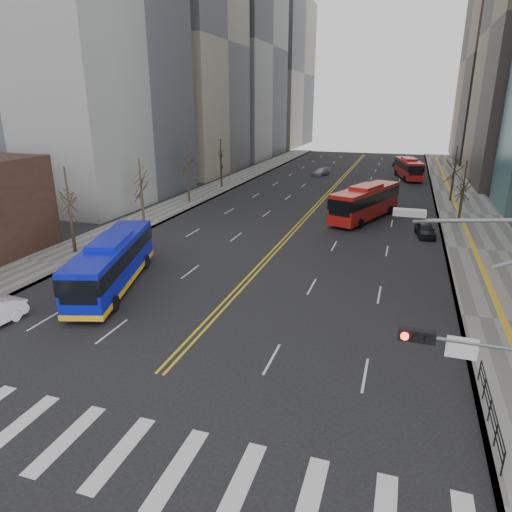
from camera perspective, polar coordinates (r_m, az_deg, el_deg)
ground at (r=19.57m, az=-19.75°, el=-21.44°), size 220.00×220.00×0.00m
sidewalk_right at (r=58.10m, az=25.01°, el=4.82°), size 7.00×130.00×0.15m
sidewalk_left at (r=63.52m, az=-7.14°, el=7.48°), size 5.00×130.00×0.15m
crosswalk at (r=19.57m, az=-19.75°, el=-21.43°), size 26.70×4.00×0.01m
centerline at (r=68.23m, az=9.34°, el=8.09°), size 0.55×100.00×0.01m
office_towers at (r=81.31m, az=12.13°, el=26.56°), size 83.00×134.00×58.00m
pedestrian_railing at (r=21.18m, az=27.25°, el=-16.38°), size 0.06×6.06×1.02m
street_trees at (r=49.62m, az=-2.61°, el=10.10°), size 35.20×47.20×7.60m
blue_bus at (r=32.88m, az=-17.52°, el=-0.67°), size 6.03×12.40×3.54m
red_bus_near at (r=51.47m, az=13.53°, el=6.77°), size 6.65×12.19×3.77m
red_bus_far at (r=81.83m, az=18.52°, el=10.49°), size 4.89×11.15×3.45m
car_dark_mid at (r=46.64m, az=20.40°, el=3.09°), size 2.16×4.08×1.32m
car_silver at (r=82.19m, az=8.10°, el=10.37°), size 3.15×4.65×1.25m
car_dark_far at (r=98.06m, az=17.54°, el=11.04°), size 3.05×4.92×1.27m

